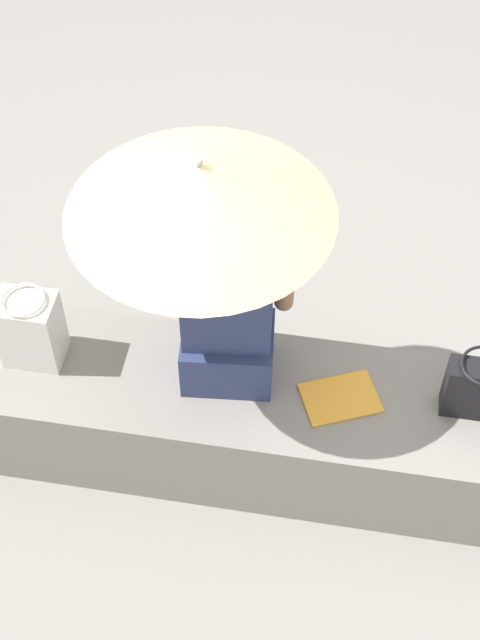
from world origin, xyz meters
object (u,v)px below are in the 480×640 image
handbag_black (479,388)px  tote_bag_canvas (31,329)px  magazine (340,398)px  parasol (200,190)px  person_seated (227,304)px

handbag_black → tote_bag_canvas: tote_bag_canvas is taller
tote_bag_canvas → magazine: tote_bag_canvas is taller
tote_bag_canvas → magazine: size_ratio=1.19×
magazine → tote_bag_canvas: bearing=155.5°
handbag_black → magazine: 0.51m
parasol → magazine: 1.02m
parasol → handbag_black: bearing=-4.5°
handbag_black → tote_bag_canvas: (-1.68, -0.02, 0.03)m
person_seated → tote_bag_canvas: (-0.75, -0.05, -0.23)m
tote_bag_canvas → parasol: bearing=8.6°
person_seated → magazine: size_ratio=3.21×
handbag_black → magazine: (-0.49, -0.04, -0.13)m
person_seated → magazine: bearing=-8.6°
parasol → tote_bag_canvas: parasol is taller
tote_bag_canvas → magazine: (1.19, -0.02, -0.15)m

